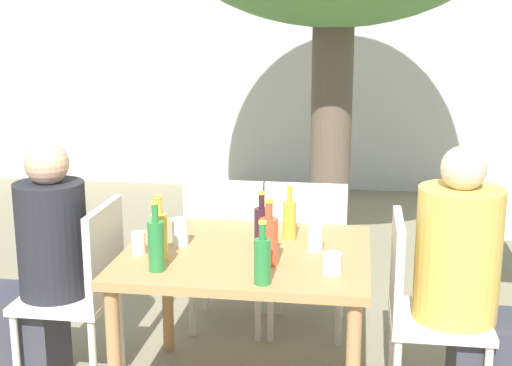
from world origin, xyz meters
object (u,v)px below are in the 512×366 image
Objects in this scene: oil_cruet_2 at (289,219)px; drinking_glass_0 at (180,232)px; patio_chair_3 at (307,248)px; oil_cruet_5 at (160,235)px; patio_chair_0 at (84,285)px; soda_bottle_0 at (269,240)px; patio_chair_1 at (421,304)px; wine_bottle_1 at (262,227)px; dining_table_front at (247,269)px; drinking_glass_2 at (315,239)px; green_bottle_4 at (262,260)px; patio_chair_4 at (506,213)px; patio_chair_2 at (228,244)px; drinking_glass_1 at (332,263)px; person_seated_1 at (474,298)px; drinking_glass_3 at (139,243)px; person_seated_0 at (37,278)px; green_bottle_3 at (156,244)px.

oil_cruet_2 is 0.53m from drinking_glass_0.
patio_chair_3 is 1.11m from oil_cruet_5.
oil_cruet_5 reaches higher than patio_chair_3.
soda_bottle_0 is at bearing 79.73° from patio_chair_0.
drinking_glass_0 is (-0.50, -0.17, -0.04)m from oil_cruet_2.
patio_chair_1 is 3.40× the size of wine_bottle_1.
dining_table_front is 0.36m from drinking_glass_0.
drinking_glass_2 is at bearing 84.56° from patio_chair_1.
soda_bottle_0 is at bearing -53.16° from dining_table_front.
oil_cruet_5 is at bearing 155.98° from green_bottle_4.
patio_chair_4 is at bearing 41.49° from drinking_glass_0.
soda_bottle_0 reaches higher than drinking_glass_0.
green_bottle_4 is (-0.67, -0.39, 0.31)m from patio_chair_1.
patio_chair_2 is 7.89× the size of drinking_glass_2.
wine_bottle_1 is 0.39m from drinking_glass_0.
drinking_glass_1 is (0.63, -0.95, 0.25)m from patio_chair_2.
dining_table_front is 0.90× the size of person_seated_1.
patio_chair_1 is 3.18× the size of soda_bottle_0.
drinking_glass_0 is at bearing -160.75° from oil_cruet_2.
patio_chair_2 is 3.40× the size of wine_bottle_1.
drinking_glass_0 is 1.23× the size of drinking_glass_3.
drinking_glass_0 is 0.63m from drinking_glass_2.
patio_chair_1 is at bearing -18.93° from oil_cruet_2.
oil_cruet_5 reaches higher than drinking_glass_0.
drinking_glass_1 is (0.28, -0.07, -0.07)m from soda_bottle_0.
patio_chair_1 and patio_chair_2 have the same top height.
patio_chair_1 is 1.83m from person_seated_0.
patio_chair_3 is 1.45m from person_seated_0.
patio_chair_0 is 1.25m from drinking_glass_1.
patio_chair_2 is 3.51× the size of green_bottle_4.
patio_chair_2 is 1.08m from green_bottle_3.
green_bottle_3 is 1.03× the size of oil_cruet_5.
patio_chair_0 is 1.82m from person_seated_1.
patio_chair_4 is (1.69, 0.90, 0.00)m from patio_chair_2.
drinking_glass_2 is (0.19, 0.21, -0.05)m from soda_bottle_0.
person_seated_0 is (-1.26, -0.72, 0.02)m from patio_chair_3.
green_bottle_3 is (-0.56, -1.03, 0.33)m from patio_chair_3.
oil_cruet_2 is at bearing 50.39° from dining_table_front.
oil_cruet_2 is 0.86× the size of green_bottle_3.
person_seated_0 reaches higher than green_bottle_3.
patio_chair_3 is 8.83× the size of drinking_glass_3.
person_seated_0 reaches higher than patio_chair_4.
patio_chair_2 is 0.45m from patio_chair_3.
oil_cruet_5 is at bearing -152.19° from wine_bottle_1.
patio_chair_4 is 3.05× the size of green_bottle_3.
drinking_glass_3 reaches higher than dining_table_front.
person_seated_1 reaches higher than green_bottle_4.
green_bottle_3 is 0.74m from drinking_glass_1.
person_seated_0 is (-0.81, -0.72, 0.02)m from patio_chair_2.
wine_bottle_1 is 0.53m from green_bottle_3.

